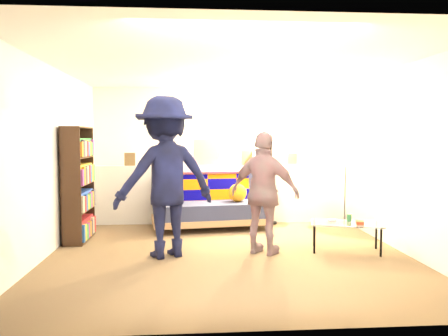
# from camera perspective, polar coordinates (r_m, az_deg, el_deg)

# --- Properties ---
(ground) EXTENTS (5.00, 5.00, 0.00)m
(ground) POSITION_cam_1_polar(r_m,az_deg,el_deg) (5.91, 0.30, -10.48)
(ground) COLOR brown
(ground) RESTS_ON ground
(room_shell) EXTENTS (4.60, 5.05, 2.45)m
(room_shell) POSITION_cam_1_polar(r_m,az_deg,el_deg) (6.20, -0.05, 5.78)
(room_shell) COLOR silver
(room_shell) RESTS_ON ground
(half_wall_ledge) EXTENTS (4.45, 0.15, 1.00)m
(half_wall_ledge) POSITION_cam_1_polar(r_m,az_deg,el_deg) (7.58, -0.80, -3.41)
(half_wall_ledge) COLOR silver
(half_wall_ledge) RESTS_ON ground
(ledge_decor) EXTENTS (2.97, 0.02, 0.45)m
(ledge_decor) POSITION_cam_1_polar(r_m,az_deg,el_deg) (7.50, -2.52, 1.69)
(ledge_decor) COLOR brown
(ledge_decor) RESTS_ON half_wall_ledge
(futon_sofa) EXTENTS (1.96, 1.13, 0.80)m
(futon_sofa) POSITION_cam_1_polar(r_m,az_deg,el_deg) (7.18, -1.73, -4.86)
(futon_sofa) COLOR tan
(futon_sofa) RESTS_ON ground
(bookshelf) EXTENTS (0.27, 0.82, 1.63)m
(bookshelf) POSITION_cam_1_polar(r_m,az_deg,el_deg) (6.60, -18.51, -2.45)
(bookshelf) COLOR black
(bookshelf) RESTS_ON ground
(coffee_table) EXTENTS (1.00, 0.71, 0.47)m
(coffee_table) POSITION_cam_1_polar(r_m,az_deg,el_deg) (5.93, 15.73, -7.10)
(coffee_table) COLOR black
(coffee_table) RESTS_ON ground
(floor_lamp) EXTENTS (0.34, 0.29, 1.60)m
(floor_lamp) POSITION_cam_1_polar(r_m,az_deg,el_deg) (7.50, 6.23, 1.34)
(floor_lamp) COLOR black
(floor_lamp) RESTS_ON ground
(person_left) EXTENTS (1.47, 1.17, 1.98)m
(person_left) POSITION_cam_1_polar(r_m,az_deg,el_deg) (5.44, -7.66, -1.18)
(person_left) COLOR black
(person_left) RESTS_ON ground
(person_right) EXTENTS (0.97, 0.82, 1.56)m
(person_right) POSITION_cam_1_polar(r_m,az_deg,el_deg) (5.54, 5.30, -3.28)
(person_right) COLOR #CA838C
(person_right) RESTS_ON ground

